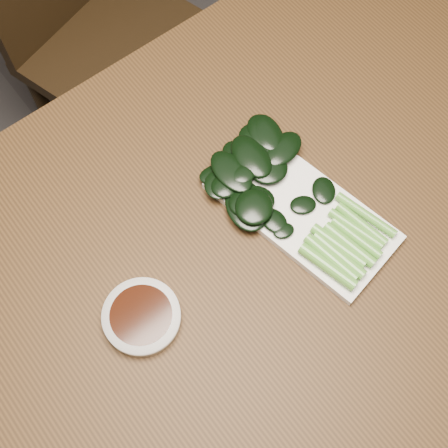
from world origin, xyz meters
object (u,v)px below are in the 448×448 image
(table, at_px, (228,277))
(gai_lan, at_px, (277,188))
(sauce_bowl, at_px, (142,317))
(chair_far, at_px, (100,24))
(serving_plate, at_px, (302,211))

(table, xyz_separation_m, gai_lan, (0.12, 0.04, 0.10))
(table, distance_m, sauce_bowl, 0.17)
(chair_far, xyz_separation_m, gai_lan, (-0.07, -0.67, 0.29))
(chair_far, bearing_deg, sauce_bowl, -131.87)
(chair_far, bearing_deg, gai_lan, -111.90)
(table, height_order, sauce_bowl, sauce_bowl)
(sauce_bowl, bearing_deg, gai_lan, 7.11)
(table, xyz_separation_m, sauce_bowl, (-0.15, 0.01, 0.08))
(gai_lan, bearing_deg, chair_far, 84.41)
(chair_far, relative_size, gai_lan, 2.87)
(serving_plate, bearing_deg, table, 176.68)
(table, height_order, serving_plate, serving_plate)
(chair_far, xyz_separation_m, sauce_bowl, (-0.34, -0.71, 0.28))
(table, relative_size, chair_far, 1.57)
(table, bearing_deg, sauce_bowl, 177.90)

